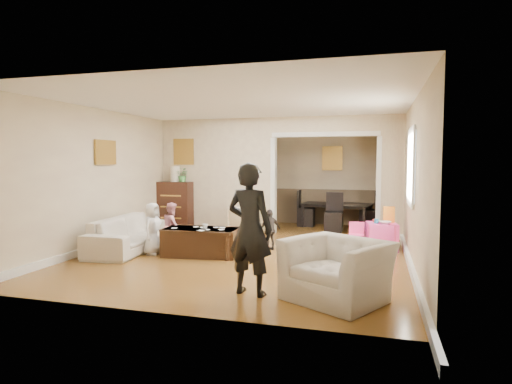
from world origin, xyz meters
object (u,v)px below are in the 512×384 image
(armchair_back, at_px, (246,220))
(child_kneel_a, at_px, (153,229))
(coffee_table, at_px, (201,242))
(adult_person, at_px, (250,229))
(cyan_cup, at_px, (376,221))
(armchair_front, at_px, (337,270))
(dresser, at_px, (176,206))
(child_kneel_b, at_px, (172,226))
(table_lamp, at_px, (175,174))
(coffee_cup, at_px, (205,226))
(play_table, at_px, (382,236))
(child_toddler, at_px, (270,230))
(dining_table, at_px, (336,215))
(sofa, at_px, (132,234))

(armchair_back, relative_size, child_kneel_a, 0.81)
(coffee_table, bearing_deg, adult_person, -51.89)
(cyan_cup, distance_m, adult_person, 3.46)
(armchair_front, distance_m, dresser, 5.86)
(child_kneel_a, distance_m, child_kneel_b, 0.47)
(table_lamp, relative_size, child_kneel_b, 0.41)
(armchair_front, height_order, coffee_cup, armchair_front)
(coffee_table, bearing_deg, table_lamp, 125.07)
(cyan_cup, bearing_deg, play_table, 26.57)
(coffee_table, relative_size, play_table, 2.44)
(child_toddler, bearing_deg, adult_person, 50.97)
(dining_table, bearing_deg, play_table, -57.37)
(play_table, xyz_separation_m, child_kneel_a, (-3.88, -1.48, 0.21))
(table_lamp, bearing_deg, armchair_front, -44.82)
(coffee_table, distance_m, child_kneel_a, 0.89)
(child_kneel_b, bearing_deg, sofa, 80.77)
(sofa, relative_size, dresser, 1.83)
(dresser, xyz_separation_m, dining_table, (3.64, 1.43, -0.28))
(adult_person, height_order, child_kneel_b, adult_person)
(armchair_back, distance_m, adult_person, 4.13)
(coffee_cup, relative_size, child_kneel_b, 0.11)
(armchair_front, height_order, child_kneel_b, child_kneel_b)
(dresser, distance_m, child_toddler, 3.17)
(armchair_back, distance_m, cyan_cup, 2.86)
(cyan_cup, bearing_deg, table_lamp, 166.62)
(armchair_back, xyz_separation_m, child_kneel_b, (-0.89, -1.78, 0.10))
(play_table, bearing_deg, child_kneel_a, -159.11)
(sofa, xyz_separation_m, child_toddler, (2.45, 0.68, 0.07))
(dining_table, height_order, child_kneel_b, child_kneel_b)
(play_table, height_order, child_toddler, child_toddler)
(armchair_back, xyz_separation_m, dresser, (-1.85, 0.29, 0.24))
(coffee_table, height_order, child_toddler, child_toddler)
(adult_person, relative_size, child_kneel_b, 1.86)
(play_table, height_order, adult_person, adult_person)
(coffee_table, bearing_deg, sofa, 177.18)
(cyan_cup, height_order, dining_table, dining_table)
(armchair_back, height_order, child_kneel_b, child_kneel_b)
(coffee_table, bearing_deg, play_table, 23.72)
(adult_person, bearing_deg, child_kneel_a, -24.39)
(child_kneel_b, bearing_deg, child_toddler, -103.06)
(armchair_front, relative_size, dining_table, 0.66)
(play_table, distance_m, adult_person, 3.58)
(dresser, distance_m, coffee_cup, 3.00)
(play_table, bearing_deg, child_toddler, -163.66)
(armchair_front, xyz_separation_m, child_kneel_b, (-3.19, 2.05, 0.08))
(coffee_table, xyz_separation_m, child_kneel_a, (-0.85, -0.15, 0.22))
(coffee_table, height_order, child_kneel_b, child_kneel_b)
(armchair_front, bearing_deg, coffee_table, 174.46)
(dining_table, relative_size, child_kneel_a, 1.83)
(sofa, bearing_deg, child_toddler, -78.01)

